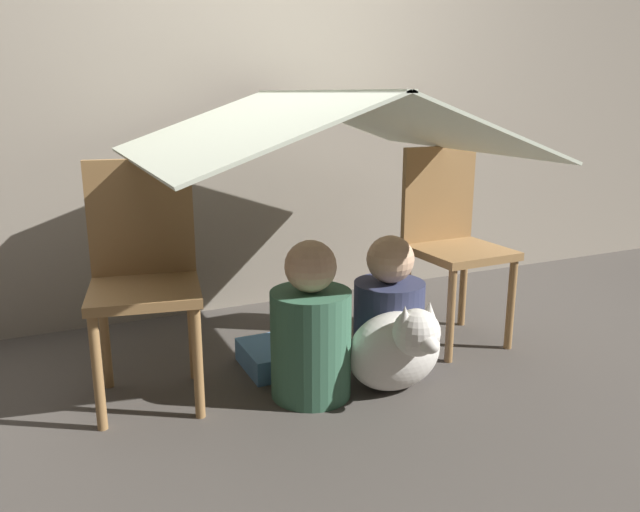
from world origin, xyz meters
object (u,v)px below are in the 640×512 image
(person_second, at_px, (389,314))
(dog, at_px, (398,348))
(person_front, at_px, (311,332))
(chair_left, at_px, (144,271))
(chair_right, at_px, (451,236))

(person_second, height_order, dog, person_second)
(person_second, bearing_deg, person_front, -168.64)
(person_second, bearing_deg, chair_left, 168.38)
(person_front, bearing_deg, person_second, 11.36)
(chair_left, relative_size, chair_right, 1.00)
(person_front, distance_m, dog, 0.35)
(chair_left, distance_m, person_second, 1.00)
(dog, bearing_deg, chair_left, 156.22)
(dog, bearing_deg, person_second, 70.04)
(person_front, xyz_separation_m, dog, (0.32, -0.11, -0.08))
(chair_left, xyz_separation_m, dog, (0.88, -0.39, -0.32))
(person_front, relative_size, dog, 1.54)
(dog, bearing_deg, chair_right, 37.20)
(chair_left, xyz_separation_m, person_front, (0.56, -0.27, -0.24))
(chair_right, bearing_deg, person_second, -157.51)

